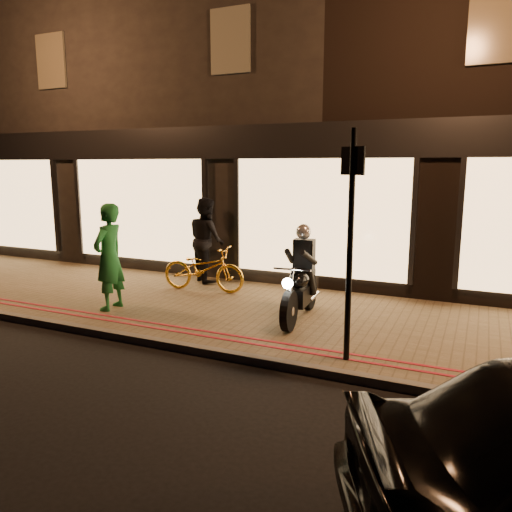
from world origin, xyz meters
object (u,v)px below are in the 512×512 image
Objects in this scene: motorcycle at (301,283)px; person_green at (109,257)px; sign_post at (350,235)px; bicycle_gold at (204,269)px.

person_green reaches higher than motorcycle.
person_green is at bearing -169.41° from motorcycle.
sign_post is 4.54m from person_green.
sign_post is at bearing 79.68° from person_green.
person_green reaches higher than bicycle_gold.
bicycle_gold is at bearing 154.51° from motorcycle.
motorcycle is 2.14m from sign_post.
motorcycle is 3.41m from person_green.
bicycle_gold is (-3.59, 2.39, -1.21)m from sign_post.
motorcycle is 1.03× the size of person_green.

